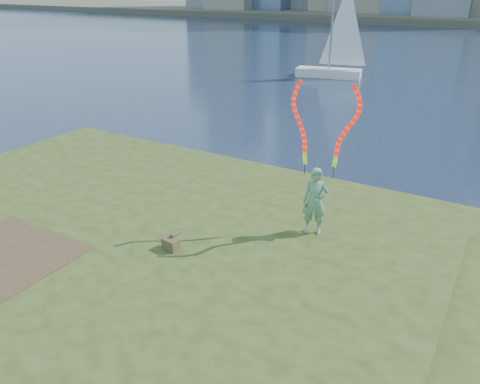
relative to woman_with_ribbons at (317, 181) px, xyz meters
The scene contains 5 objects.
ground 4.52m from the woman_with_ribbons, 154.66° to the right, with size 320.00×320.00×0.00m, color #1A2741.
grassy_knoll 5.66m from the woman_with_ribbons, 131.83° to the right, with size 20.00×18.00×0.80m.
woman_with_ribbons is the anchor object (origin of this frame).
canvas_bag 3.79m from the woman_with_ribbons, 135.75° to the right, with size 0.41×0.47×0.36m.
sailboat 25.93m from the woman_with_ribbons, 109.47° to the left, with size 5.13×2.41×7.70m.
Camera 1 is at (7.28, -8.19, 6.58)m, focal length 35.00 mm.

